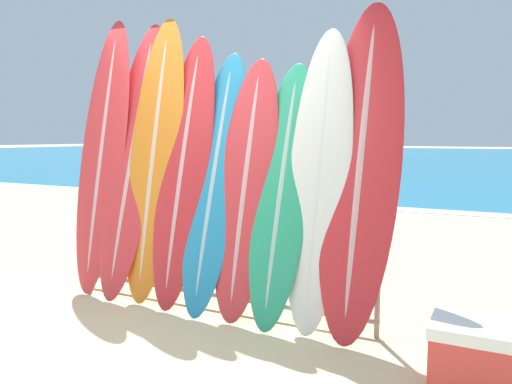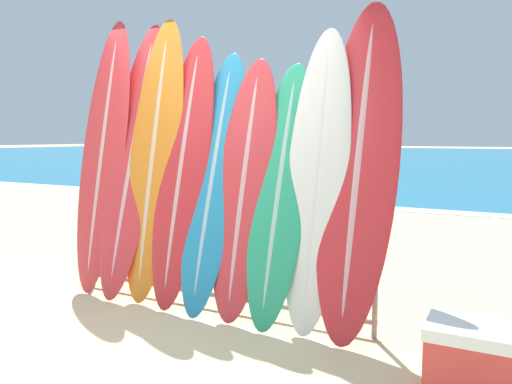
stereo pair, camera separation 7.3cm
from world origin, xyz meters
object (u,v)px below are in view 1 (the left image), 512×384
Objects in this scene: surfboard_slot_0 at (103,154)px; person_mid_beach at (235,188)px; surfboard_slot_1 at (133,157)px; cooler_box at (484,358)px; surfboard_rack at (213,252)px; surfboard_slot_6 at (282,192)px; surfboard_slot_8 at (361,165)px; person_near_water at (242,173)px; surfboard_slot_7 at (319,178)px; surfboard_slot_5 at (246,187)px; surfboard_slot_3 at (184,169)px; surfboard_slot_4 at (215,180)px; surfboard_slot_2 at (154,158)px; person_far_left at (148,173)px.

person_mid_beach is (0.45, 1.78, -0.47)m from surfboard_slot_0.
cooler_box is at bearing -11.09° from surfboard_slot_1.
person_mid_beach is (0.10, 1.76, -0.45)m from surfboard_slot_1.
surfboard_rack is 1.36× the size of surfboard_slot_6.
surfboard_slot_0 reaches higher than surfboard_slot_8.
surfboard_slot_8 is at bearing -153.71° from person_near_water.
surfboard_slot_8 is (0.30, 0.05, 0.10)m from surfboard_slot_7.
person_near_water is at bearing 131.30° from surfboard_slot_8.
surfboard_slot_8 is at bearing 146.70° from cooler_box.
surfboard_slot_5 is at bearing -3.28° from surfboard_slot_1.
surfboard_slot_5 is (1.22, -0.07, -0.22)m from surfboard_slot_1.
surfboard_slot_3 reaches higher than surfboard_slot_6.
surfboard_rack is 1.50m from surfboard_slot_0.
surfboard_slot_6 is at bearing -2.18° from surfboard_slot_4.
surfboard_slot_0 is at bearing 154.47° from person_mid_beach.
surfboard_slot_5 is (0.94, -0.04, -0.21)m from surfboard_slot_2.
person_far_left is 5.94m from cooler_box.
surfboard_slot_0 reaches higher than surfboard_slot_5.
surfboard_slot_4 is (1.26, -0.02, -0.19)m from surfboard_slot_0.
surfboard_slot_0 reaches higher than surfboard_rack.
surfboard_slot_4 is 3.25m from person_near_water.
surfboard_slot_4 is 3.76× the size of cooler_box.
surfboard_slot_4 is 3.89m from person_far_left.
surfboard_rack is at bearing -89.44° from surfboard_slot_4.
person_near_water reaches higher than person_mid_beach.
person_near_water is at bearing 127.32° from surfboard_slot_7.
person_near_water is (-1.34, 2.99, 0.43)m from surfboard_rack.
surfboard_rack is at bearing -6.92° from surfboard_slot_3.
person_far_left is at bearing 129.96° from surfboard_slot_2.
person_near_water is (-2.26, 2.96, -0.23)m from surfboard_slot_7.
person_mid_beach is at bearing 128.16° from surfboard_slot_6.
cooler_box is (1.49, -0.52, -0.83)m from surfboard_slot_6.
cooler_box is (2.93, -2.35, -0.62)m from person_mid_beach.
surfboard_slot_3 reaches higher than surfboard_slot_5.
surfboard_slot_7 is at bearing -157.69° from person_near_water.
surfboard_slot_8 is 1.49m from cooler_box.
surfboard_slot_2 is 1.23× the size of surfboard_slot_6.
person_far_left reaches higher than cooler_box.
surfboard_slot_7 is 0.92× the size of surfboard_slot_8.
surfboard_slot_6 is 1.36× the size of person_mid_beach.
surfboard_slot_1 reaches higher than surfboard_slot_6.
person_mid_beach is at bearing 114.21° from surfboard_slot_4.
surfboard_slot_7 reaches higher than person_mid_beach.
surfboard_slot_3 is 1.40× the size of person_near_water.
surfboard_slot_3 is 1.56× the size of person_mid_beach.
cooler_box is at bearing -19.23° from surfboard_slot_6.
surfboard_rack is 0.76m from surfboard_slot_3.
surfboard_slot_2 is 1.85m from person_mid_beach.
surfboard_slot_5 is 1.26× the size of person_near_water.
surfboard_slot_1 is 2.13m from surfboard_slot_8.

